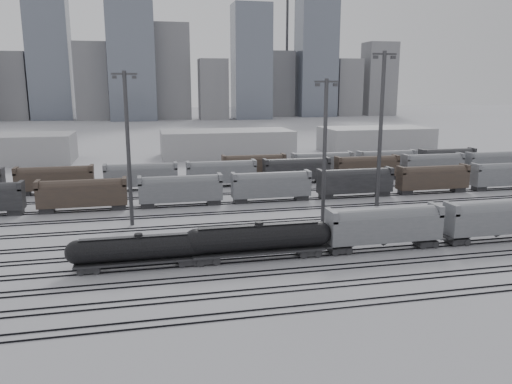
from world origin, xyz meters
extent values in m
plane|color=silver|center=(0.00, 0.00, 0.00)|extent=(900.00, 900.00, 0.00)
cube|color=black|center=(0.00, -14.72, 0.08)|extent=(220.00, 0.07, 0.16)
cube|color=black|center=(0.00, -13.28, 0.08)|extent=(220.00, 0.07, 0.16)
cube|color=black|center=(0.00, -9.72, 0.08)|extent=(220.00, 0.07, 0.16)
cube|color=black|center=(0.00, -8.28, 0.08)|extent=(220.00, 0.07, 0.16)
cube|color=black|center=(0.00, -4.72, 0.08)|extent=(220.00, 0.07, 0.16)
cube|color=black|center=(0.00, -3.28, 0.08)|extent=(220.00, 0.07, 0.16)
cube|color=black|center=(0.00, 0.28, 0.08)|extent=(220.00, 0.07, 0.16)
cube|color=black|center=(0.00, 1.72, 0.08)|extent=(220.00, 0.07, 0.16)
cube|color=black|center=(0.00, 5.28, 0.08)|extent=(220.00, 0.07, 0.16)
cube|color=black|center=(0.00, 6.72, 0.08)|extent=(220.00, 0.07, 0.16)
cube|color=black|center=(0.00, 10.28, 0.08)|extent=(220.00, 0.07, 0.16)
cube|color=black|center=(0.00, 11.72, 0.08)|extent=(220.00, 0.07, 0.16)
cube|color=black|center=(0.00, 17.28, 0.08)|extent=(220.00, 0.07, 0.16)
cube|color=black|center=(0.00, 18.72, 0.08)|extent=(220.00, 0.07, 0.16)
cube|color=black|center=(0.00, 24.28, 0.08)|extent=(220.00, 0.07, 0.16)
cube|color=black|center=(0.00, 25.72, 0.08)|extent=(220.00, 0.07, 0.16)
cube|color=black|center=(0.00, 31.28, 0.08)|extent=(220.00, 0.07, 0.16)
cube|color=black|center=(0.00, 32.72, 0.08)|extent=(220.00, 0.07, 0.16)
cube|color=black|center=(0.00, 39.28, 0.08)|extent=(220.00, 0.07, 0.16)
cube|color=black|center=(0.00, 40.72, 0.08)|extent=(220.00, 0.07, 0.16)
cube|color=black|center=(0.00, 47.28, 0.08)|extent=(220.00, 0.07, 0.16)
cube|color=black|center=(0.00, 48.72, 0.08)|extent=(220.00, 0.07, 0.16)
cube|color=black|center=(0.00, 55.28, 0.08)|extent=(220.00, 0.07, 0.16)
cube|color=black|center=(0.00, 56.72, 0.08)|extent=(220.00, 0.07, 0.16)
cube|color=black|center=(-22.13, 1.00, 0.53)|extent=(2.53, 2.04, 0.68)
cube|color=black|center=(-10.47, 1.00, 0.53)|extent=(2.53, 2.04, 0.68)
cube|color=black|center=(-16.30, 1.00, 1.02)|extent=(15.06, 2.62, 0.24)
cylinder|color=black|center=(-16.30, 1.00, 2.57)|extent=(14.09, 2.82, 2.82)
sphere|color=black|center=(-23.34, 1.00, 2.57)|extent=(2.82, 2.82, 2.82)
sphere|color=black|center=(-9.25, 1.00, 2.57)|extent=(2.82, 2.82, 2.82)
cylinder|color=black|center=(-16.30, 1.00, 4.13)|extent=(0.97, 0.97, 0.49)
cube|color=black|center=(-16.30, 1.00, 4.03)|extent=(13.60, 0.87, 0.06)
cube|color=black|center=(-8.13, 1.00, 0.60)|extent=(2.84, 2.29, 0.76)
cube|color=black|center=(4.97, 1.00, 0.60)|extent=(2.84, 2.29, 0.76)
cube|color=black|center=(-1.58, 1.00, 1.15)|extent=(16.92, 2.95, 0.27)
cylinder|color=black|center=(-1.58, 1.00, 2.89)|extent=(15.83, 3.17, 3.17)
sphere|color=black|center=(-9.50, 1.00, 2.89)|extent=(3.17, 3.17, 3.17)
sphere|color=black|center=(6.33, 1.00, 2.89)|extent=(3.17, 3.17, 3.17)
cylinder|color=black|center=(-1.58, 1.00, 4.64)|extent=(1.09, 1.09, 0.55)
cube|color=black|center=(-1.58, 1.00, 4.53)|extent=(15.29, 0.98, 0.07)
cube|color=black|center=(9.25, 1.00, 0.57)|extent=(2.71, 2.19, 0.73)
cube|color=black|center=(21.78, 1.00, 0.57)|extent=(2.71, 2.19, 0.73)
cube|color=slate|center=(15.52, 1.00, 3.03)|extent=(15.66, 3.13, 3.34)
cylinder|color=slate|center=(15.52, 1.00, 4.28)|extent=(14.20, 3.03, 3.03)
cube|color=slate|center=(8.00, 1.00, 5.12)|extent=(0.73, 3.13, 1.46)
cube|color=slate|center=(23.04, 1.00, 5.12)|extent=(0.73, 3.13, 1.46)
cone|color=black|center=(15.52, 1.00, 0.99)|extent=(2.51, 2.51, 0.94)
cube|color=black|center=(26.63, 1.00, 0.57)|extent=(2.71, 2.19, 0.73)
cube|color=slate|center=(32.89, 1.00, 3.02)|extent=(15.65, 3.13, 3.34)
cylinder|color=slate|center=(32.89, 1.00, 4.28)|extent=(14.19, 3.02, 3.02)
cube|color=slate|center=(25.38, 1.00, 5.11)|extent=(0.73, 3.13, 1.46)
cone|color=black|center=(32.89, 1.00, 0.99)|extent=(2.50, 2.50, 0.94)
cylinder|color=#38383B|center=(-17.53, 20.89, 11.87)|extent=(0.61, 0.61, 23.73)
cube|color=#38383B|center=(-17.53, 20.89, 23.26)|extent=(3.80, 0.28, 0.28)
cube|color=#38383B|center=(-18.95, 20.89, 22.78)|extent=(0.66, 0.47, 0.47)
cube|color=#38383B|center=(-16.10, 20.89, 22.78)|extent=(0.66, 0.47, 0.47)
cylinder|color=#38383B|center=(10.76, 11.48, 11.28)|extent=(0.58, 0.58, 22.56)
cube|color=#38383B|center=(10.76, 11.48, 22.11)|extent=(3.61, 0.27, 0.27)
cube|color=#38383B|center=(9.41, 11.48, 21.66)|extent=(0.63, 0.45, 0.45)
cube|color=#38383B|center=(12.11, 11.48, 21.66)|extent=(0.63, 0.45, 0.45)
cylinder|color=#38383B|center=(25.99, 24.23, 13.71)|extent=(0.70, 0.70, 27.42)
cube|color=#38383B|center=(25.99, 24.23, 26.87)|extent=(4.39, 0.33, 0.33)
cube|color=#38383B|center=(24.34, 24.23, 26.33)|extent=(0.77, 0.55, 0.55)
cube|color=#38383B|center=(27.63, 24.23, 26.33)|extent=(0.77, 0.55, 0.55)
cube|color=#45372C|center=(-26.00, 32.00, 2.80)|extent=(15.00, 3.00, 5.60)
cube|color=slate|center=(-9.00, 32.00, 2.80)|extent=(15.00, 3.00, 5.60)
cube|color=slate|center=(8.00, 32.00, 2.80)|extent=(15.00, 3.00, 5.60)
cube|color=black|center=(25.00, 32.00, 2.80)|extent=(15.00, 3.00, 5.60)
cube|color=#45372C|center=(42.00, 32.00, 2.80)|extent=(15.00, 3.00, 5.60)
cube|color=slate|center=(59.00, 32.00, 2.80)|extent=(15.00, 3.00, 5.60)
cube|color=#45372C|center=(-33.00, 48.00, 2.80)|extent=(15.00, 3.00, 5.60)
cube|color=slate|center=(-16.00, 48.00, 2.80)|extent=(15.00, 3.00, 5.60)
cube|color=slate|center=(1.00, 48.00, 2.80)|extent=(15.00, 3.00, 5.60)
cube|color=black|center=(18.00, 48.00, 2.80)|extent=(15.00, 3.00, 5.60)
cube|color=#45372C|center=(35.00, 48.00, 2.80)|extent=(15.00, 3.00, 5.60)
cube|color=slate|center=(52.00, 48.00, 2.80)|extent=(15.00, 3.00, 5.60)
cube|color=slate|center=(69.00, 48.00, 2.80)|extent=(15.00, 3.00, 5.60)
cube|color=#45372C|center=(10.00, 56.00, 2.80)|extent=(15.00, 3.00, 5.60)
cube|color=slate|center=(27.00, 56.00, 2.80)|extent=(15.00, 3.00, 5.60)
cube|color=slate|center=(44.00, 56.00, 2.80)|extent=(15.00, 3.00, 5.60)
cube|color=black|center=(61.00, 56.00, 2.80)|extent=(15.00, 3.00, 5.60)
cube|color=#A0A0A2|center=(10.00, 95.00, 4.00)|extent=(40.00, 18.00, 8.00)
cube|color=#A0A0A2|center=(60.00, 95.00, 4.00)|extent=(35.00, 18.00, 8.00)
cube|color=gray|center=(-95.00, 280.00, 21.00)|extent=(22.00, 17.60, 42.00)
cube|color=slate|center=(-70.00, 280.00, 40.00)|extent=(25.00, 20.00, 80.00)
cube|color=gray|center=(-45.00, 280.00, 24.00)|extent=(20.00, 16.00, 48.00)
cube|color=slate|center=(-20.00, 280.00, 47.50)|extent=(28.00, 22.40, 95.00)
cube|color=gray|center=(5.00, 280.00, 30.00)|extent=(22.00, 17.60, 60.00)
cube|color=gray|center=(30.00, 280.00, 19.00)|extent=(18.00, 14.40, 38.00)
cube|color=slate|center=(55.00, 280.00, 36.00)|extent=(24.00, 19.20, 72.00)
cube|color=gray|center=(80.00, 280.00, 22.50)|extent=(20.00, 16.00, 45.00)
cube|color=slate|center=(105.00, 280.00, 44.00)|extent=(26.00, 20.80, 88.00)
cube|color=gray|center=(130.00, 280.00, 20.00)|extent=(18.00, 14.40, 40.00)
cube|color=gray|center=(155.00, 280.00, 26.00)|extent=(22.00, 17.60, 52.00)
cylinder|color=#38383B|center=(-30.00, 305.00, 50.00)|extent=(1.80, 1.80, 100.00)
cylinder|color=#38383B|center=(90.00, 305.00, 50.00)|extent=(1.80, 1.80, 100.00)
camera|label=1|loc=(-15.22, -57.45, 21.58)|focal=35.00mm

